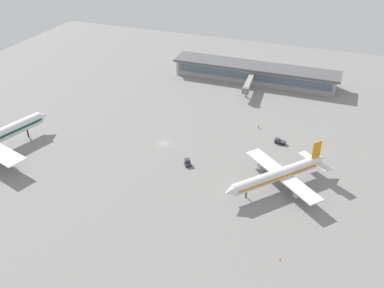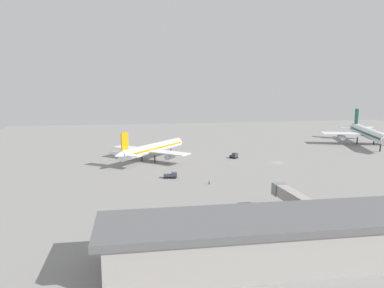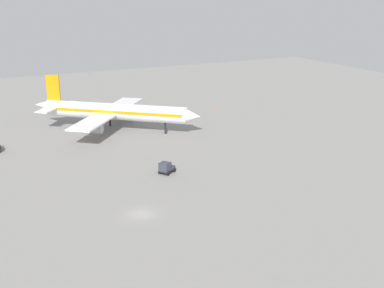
# 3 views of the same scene
# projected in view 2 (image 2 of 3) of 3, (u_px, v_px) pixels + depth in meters

# --- Properties ---
(ground) EXTENTS (288.00, 288.00, 0.00)m
(ground) POSITION_uv_depth(u_px,v_px,m) (278.00, 163.00, 148.23)
(ground) COLOR gray
(terminal_building) EXTENTS (88.68, 15.11, 8.58)m
(terminal_building) POSITION_uv_depth(u_px,v_px,m) (342.00, 234.00, 68.63)
(terminal_building) COLOR #9E9993
(terminal_building) RESTS_ON ground
(airplane_at_gate) EXTENTS (32.89, 36.23, 13.43)m
(airplane_at_gate) POSITION_uv_depth(u_px,v_px,m) (152.00, 149.00, 151.32)
(airplane_at_gate) COLOR white
(airplane_at_gate) RESTS_ON ground
(airplane_taxiing) EXTENTS (44.56, 54.48, 16.89)m
(airplane_taxiing) POSITION_uv_depth(u_px,v_px,m) (368.00, 133.00, 187.03)
(airplane_taxiing) COLOR white
(airplane_taxiing) RESTS_ON ground
(pushback_tractor) EXTENTS (4.65, 2.79, 1.90)m
(pushback_tractor) POSITION_uv_depth(u_px,v_px,m) (171.00, 175.00, 124.53)
(pushback_tractor) COLOR black
(pushback_tractor) RESTS_ON ground
(baggage_tug) EXTENTS (3.51, 3.75, 2.30)m
(baggage_tug) POSITION_uv_depth(u_px,v_px,m) (234.00, 156.00, 156.30)
(baggage_tug) COLOR black
(baggage_tug) RESTS_ON ground
(ground_crew_worker) EXTENTS (0.47, 0.56, 1.67)m
(ground_crew_worker) POSITION_uv_depth(u_px,v_px,m) (209.00, 182.00, 117.10)
(ground_crew_worker) COLOR #1E2338
(ground_crew_worker) RESTS_ON ground
(jet_bridge) EXTENTS (4.45, 20.72, 6.74)m
(jet_bridge) POSITION_uv_depth(u_px,v_px,m) (296.00, 200.00, 85.68)
(jet_bridge) COLOR #9E9993
(jet_bridge) RESTS_ON ground
(safety_cone_near_gate) EXTENTS (0.44, 0.44, 0.60)m
(safety_cone_near_gate) POSITION_uv_depth(u_px,v_px,m) (134.00, 146.00, 184.04)
(safety_cone_near_gate) COLOR #EA590C
(safety_cone_near_gate) RESTS_ON ground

